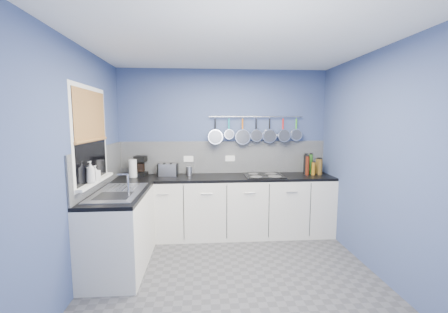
{
  "coord_description": "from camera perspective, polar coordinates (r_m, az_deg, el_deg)",
  "views": [
    {
      "loc": [
        -0.33,
        -3.07,
        1.72
      ],
      "look_at": [
        -0.05,
        0.75,
        1.25
      ],
      "focal_mm": 23.55,
      "sensor_mm": 36.0,
      "label": 1
    }
  ],
  "objects": [
    {
      "name": "window_frame",
      "position": [
        3.6,
        -24.47,
        3.67
      ],
      "size": [
        0.01,
        1.0,
        1.1
      ],
      "primitive_type": "cube",
      "color": "white",
      "rests_on": "wall_left"
    },
    {
      "name": "window_sill",
      "position": [
        3.65,
        -23.7,
        -4.41
      ],
      "size": [
        0.1,
        0.98,
        0.03
      ],
      "primitive_type": "cube",
      "color": "white",
      "rests_on": "wall_left"
    },
    {
      "name": "pot_rail",
      "position": [
        4.6,
        6.26,
        7.69
      ],
      "size": [
        1.45,
        0.02,
        0.02
      ],
      "primitive_type": "cylinder",
      "rotation": [
        0.0,
        1.57,
        0.0
      ],
      "color": "silver",
      "rests_on": "wall_back"
    },
    {
      "name": "ceiling",
      "position": [
        3.19,
        2.03,
        21.33
      ],
      "size": [
        3.2,
        3.0,
        0.02
      ],
      "primitive_type": "cube",
      "color": "white",
      "rests_on": "ground"
    },
    {
      "name": "wall_back",
      "position": [
        4.62,
        -0.08,
        1.14
      ],
      "size": [
        3.2,
        0.02,
        2.5
      ],
      "primitive_type": "cube",
      "color": "#384775",
      "rests_on": "ground"
    },
    {
      "name": "backsplash_back",
      "position": [
        4.61,
        -0.06,
        -0.12
      ],
      "size": [
        3.2,
        0.02,
        0.5
      ],
      "primitive_type": "cube",
      "color": "gray",
      "rests_on": "wall_back"
    },
    {
      "name": "pan_5",
      "position": [
        4.69,
        11.37,
        5.2
      ],
      "size": [
        0.2,
        0.11,
        0.39
      ],
      "primitive_type": null,
      "color": "silver",
      "rests_on": "pot_rail"
    },
    {
      "name": "worktop_left",
      "position": [
        3.61,
        -19.8,
        -6.89
      ],
      "size": [
        0.6,
        1.2,
        0.04
      ],
      "primitive_type": "cube",
      "color": "black",
      "rests_on": "cabinet_run_left"
    },
    {
      "name": "condiment_5",
      "position": [
        4.62,
        15.88,
        -1.72
      ],
      "size": [
        0.06,
        0.06,
        0.29
      ],
      "primitive_type": "cylinder",
      "color": "#4C190C",
      "rests_on": "worktop_back"
    },
    {
      "name": "cabinet_run_back",
      "position": [
        4.48,
        0.22,
        -9.77
      ],
      "size": [
        3.2,
        0.6,
        0.86
      ],
      "primitive_type": "cube",
      "color": "silver",
      "rests_on": "ground"
    },
    {
      "name": "soap_bottle_a",
      "position": [
        3.46,
        -24.47,
        -2.8
      ],
      "size": [
        0.11,
        0.11,
        0.24
      ],
      "primitive_type": "imported",
      "rotation": [
        0.0,
        0.0,
        -0.19
      ],
      "color": "white",
      "rests_on": "window_sill"
    },
    {
      "name": "mixer_tap",
      "position": [
        3.36,
        -18.09,
        -5.18
      ],
      "size": [
        0.12,
        0.08,
        0.26
      ],
      "primitive_type": null,
      "color": "silver",
      "rests_on": "worktop_left"
    },
    {
      "name": "floor",
      "position": [
        3.54,
        1.84,
        -22.25
      ],
      "size": [
        3.2,
        3.0,
        0.02
      ],
      "primitive_type": "cube",
      "color": "#47474C",
      "rests_on": "ground"
    },
    {
      "name": "socket_right",
      "position": [
        4.61,
        1.2,
        -0.38
      ],
      "size": [
        0.15,
        0.01,
        0.09
      ],
      "primitive_type": "cube",
      "color": "white",
      "rests_on": "backsplash_back"
    },
    {
      "name": "pan_3",
      "position": [
        4.59,
        6.25,
        5.29
      ],
      "size": [
        0.19,
        0.08,
        0.38
      ],
      "primitive_type": null,
      "color": "silver",
      "rests_on": "pot_rail"
    },
    {
      "name": "pan_4",
      "position": [
        4.63,
        8.83,
        5.14
      ],
      "size": [
        0.21,
        0.07,
        0.4
      ],
      "primitive_type": null,
      "color": "silver",
      "rests_on": "pot_rail"
    },
    {
      "name": "condiment_4",
      "position": [
        4.66,
        16.97,
        -2.27
      ],
      "size": [
        0.06,
        0.06,
        0.19
      ],
      "primitive_type": "cylinder",
      "color": "#8C5914",
      "rests_on": "worktop_back"
    },
    {
      "name": "window_glass",
      "position": [
        3.6,
        -24.4,
        3.67
      ],
      "size": [
        0.01,
        0.9,
        1.0
      ],
      "primitive_type": "cube",
      "color": "black",
      "rests_on": "wall_left"
    },
    {
      "name": "bamboo_blind",
      "position": [
        3.59,
        -24.46,
        7.26
      ],
      "size": [
        0.01,
        0.9,
        0.55
      ],
      "primitive_type": "cube",
      "color": "#C1814C",
      "rests_on": "wall_left"
    },
    {
      "name": "toaster",
      "position": [
        4.47,
        -10.85,
        -2.54
      ],
      "size": [
        0.3,
        0.2,
        0.18
      ],
      "primitive_type": "cube",
      "rotation": [
        0.0,
        0.0,
        -0.14
      ],
      "color": "silver",
      "rests_on": "worktop_back"
    },
    {
      "name": "condiment_0",
      "position": [
        4.81,
        17.68,
        -1.8
      ],
      "size": [
        0.05,
        0.05,
        0.23
      ],
      "primitive_type": "cylinder",
      "color": "brown",
      "rests_on": "worktop_back"
    },
    {
      "name": "pan_0",
      "position": [
        4.52,
        -1.73,
        5.09
      ],
      "size": [
        0.23,
        0.12,
        0.42
      ],
      "primitive_type": null,
      "color": "silver",
      "rests_on": "pot_rail"
    },
    {
      "name": "pan_6",
      "position": [
        4.75,
        13.84,
        5.25
      ],
      "size": [
        0.18,
        0.05,
        0.37
      ],
      "primitive_type": null,
      "color": "silver",
      "rests_on": "pot_rail"
    },
    {
      "name": "wall_right",
      "position": [
        3.67,
        27.83,
        -1.18
      ],
      "size": [
        0.02,
        3.0,
        2.5
      ],
      "primitive_type": "cube",
      "color": "#384775",
      "rests_on": "ground"
    },
    {
      "name": "soap_bottle_b",
      "position": [
        3.59,
        -23.69,
        -2.96
      ],
      "size": [
        0.1,
        0.1,
        0.17
      ],
      "primitive_type": "imported",
      "rotation": [
        0.0,
        0.0,
        -0.37
      ],
      "color": "white",
      "rests_on": "window_sill"
    },
    {
      "name": "pan_2",
      "position": [
        4.56,
        3.62,
        5.03
      ],
      "size": [
        0.24,
        0.07,
        0.43
      ],
      "primitive_type": null,
      "color": "silver",
      "rests_on": "pot_rail"
    },
    {
      "name": "hob",
      "position": [
        4.43,
        7.71,
        -3.66
      ],
      "size": [
        0.57,
        0.5,
        0.01
      ],
      "primitive_type": "cube",
      "color": "black",
      "rests_on": "worktop_back"
    },
    {
      "name": "condiment_2",
      "position": [
        4.72,
        15.58,
        -1.47
      ],
      "size": [
        0.07,
        0.07,
        0.3
      ],
      "primitive_type": "cylinder",
      "color": "black",
      "rests_on": "worktop_back"
    },
    {
      "name": "coffee_maker",
      "position": [
        4.55,
        -15.89,
        -1.76
      ],
      "size": [
        0.19,
        0.21,
        0.3
      ],
      "primitive_type": null,
      "rotation": [
        0.0,
        0.0,
        -0.15
      ],
      "color": "black",
      "rests_on": "worktop_back"
    },
    {
      "name": "socket_left",
      "position": [
        4.59,
        -6.91,
        -0.45
      ],
      "size": [
        0.15,
        0.01,
        0.09
      ],
      "primitive_type": "cube",
      "color": "white",
      "rests_on": "backsplash_back"
    },
    {
      "name": "paper_towel",
      "position": [
        4.48,
        -17.27,
        -2.22
      ],
      "size": [
        0.14,
        0.14,
        0.26
      ],
      "primitive_type": "cylinder",
      "rotation": [
        0.0,
        0.0,
        -0.32
      ],
      "color": "white",
      "rests_on": "worktop_back"
    },
    {
      "name": "condiment_3",
      "position": [
        4.7,
        18.13,
        -1.93
      ],
      "size": [
        0.07,
        0.07,
        0.24
      ],
      "primitive_type": "cylinder",
      "color": "brown",
      "rests_on": "worktop_back"
    },
    {
      "name": "pan_1",
      "position": [
        4.53,
        0.96,
        5.57
      ],
      "size": [
        0.15,
        0.09,
        0.34
      ],
      "primitive_type": null,
      "color": "silver",
      "rests_on": "pot_rail"
    },
    {
      "name": "sink_unit",
      "position": [
        3.6,
        -19.82,
        -6.52
      ],
      "size": [
        0.5,
        0.95,
        0.01
      ],
      "primitive_type": "cube",
      "color": "silver",
      "rests_on": "worktop_left"
    },
    {
      "name": "wall_front",
      "position": [
        1.67,
        7.58,
        -9.38
      ],
      "size": [
        3.2,
        0.02,
        2.5
      ],
      "primitive_type": "cube",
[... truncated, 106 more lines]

